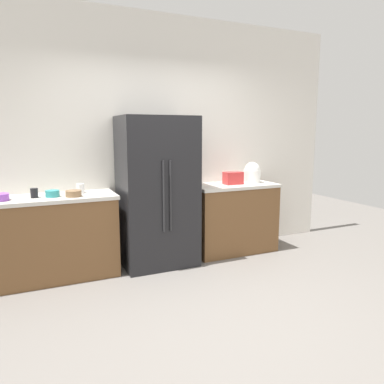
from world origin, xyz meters
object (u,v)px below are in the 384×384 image
bowl_b (53,194)px  bowl_c (74,194)px  rice_cooker (252,173)px  refrigerator (157,192)px  toaster (233,178)px  cup_a (34,193)px  cup_b (81,188)px

bowl_b → bowl_c: size_ratio=0.87×
rice_cooker → refrigerator: bearing=-177.1°
toaster → cup_a: size_ratio=2.38×
rice_cooker → cup_b: rice_cooker is taller
refrigerator → toaster: refrigerator is taller
toaster → bowl_c: 2.02m
refrigerator → rice_cooker: 1.39m
cup_b → rice_cooker: bearing=-1.2°
refrigerator → cup_b: bearing=172.1°
toaster → cup_a: bearing=-179.7°
bowl_b → bowl_c: bearing=-19.4°
toaster → bowl_c: (-2.01, -0.10, -0.05)m
cup_a → bowl_c: cup_a is taller
toaster → rice_cooker: bearing=7.0°
toaster → cup_b: 1.92m
refrigerator → bowl_c: 0.96m
bowl_b → cup_a: bearing=172.9°
cup_a → bowl_c: (0.38, -0.09, -0.02)m
toaster → bowl_b: toaster is taller
refrigerator → cup_b: size_ratio=16.37×
refrigerator → cup_a: size_ratio=17.58×
bowl_b → rice_cooker: bearing=1.6°
cup_a → cup_b: 0.49m
refrigerator → cup_a: (-1.34, 0.02, 0.08)m
toaster → bowl_b: (-2.22, -0.03, -0.05)m
refrigerator → toaster: 1.06m
cup_a → toaster: bearing=0.3°
rice_cooker → cup_b: bearing=178.8°
refrigerator → bowl_c: bearing=-175.6°
rice_cooker → bowl_c: bearing=-176.5°
toaster → bowl_c: toaster is taller
toaster → refrigerator: bearing=-178.3°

